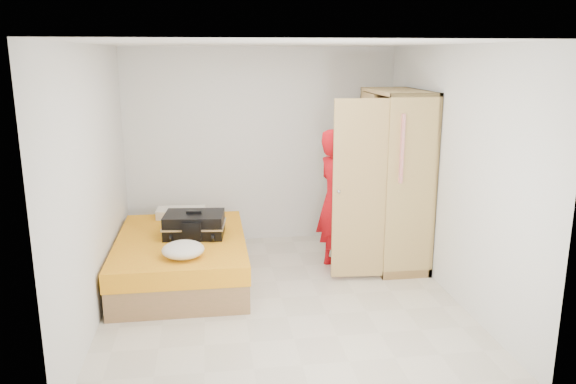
{
  "coord_description": "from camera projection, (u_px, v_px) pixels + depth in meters",
  "views": [
    {
      "loc": [
        -0.71,
        -5.44,
        2.51
      ],
      "look_at": [
        0.16,
        0.6,
        1.0
      ],
      "focal_mm": 35.0,
      "sensor_mm": 36.0,
      "label": 1
    }
  ],
  "objects": [
    {
      "name": "bed",
      "position": [
        182.0,
        259.0,
        6.35
      ],
      "size": [
        1.42,
        2.02,
        0.5
      ],
      "color": "#9B6B46",
      "rests_on": "ground"
    },
    {
      "name": "pillow",
      "position": [
        181.0,
        212.0,
        7.09
      ],
      "size": [
        0.61,
        0.33,
        0.11
      ],
      "primitive_type": "cube",
      "rotation": [
        0.0,
        0.0,
        -0.04
      ],
      "color": "white",
      "rests_on": "bed"
    },
    {
      "name": "suitcase",
      "position": [
        194.0,
        225.0,
        6.33
      ],
      "size": [
        0.72,
        0.57,
        0.29
      ],
      "rotation": [
        0.0,
        0.0,
        -0.11
      ],
      "color": "black",
      "rests_on": "bed"
    },
    {
      "name": "person",
      "position": [
        335.0,
        200.0,
        6.56
      ],
      "size": [
        0.5,
        0.67,
        1.68
      ],
      "primitive_type": "imported",
      "rotation": [
        0.0,
        0.0,
        1.75
      ],
      "color": "red",
      "rests_on": "ground"
    },
    {
      "name": "round_cushion",
      "position": [
        183.0,
        250.0,
        5.67
      ],
      "size": [
        0.43,
        0.43,
        0.16
      ],
      "primitive_type": "ellipsoid",
      "color": "white",
      "rests_on": "bed"
    },
    {
      "name": "room",
      "position": [
        281.0,
        178.0,
        5.61
      ],
      "size": [
        4.0,
        4.02,
        2.6
      ],
      "color": "beige",
      "rests_on": "ground"
    },
    {
      "name": "wardrobe",
      "position": [
        392.0,
        183.0,
        6.71
      ],
      "size": [
        1.17,
        1.2,
        2.1
      ],
      "color": "tan",
      "rests_on": "ground"
    }
  ]
}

